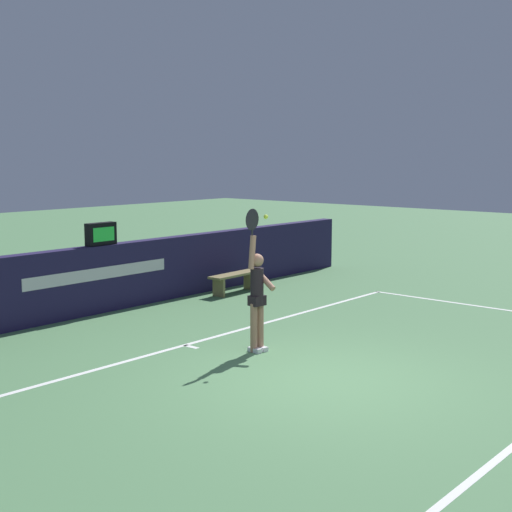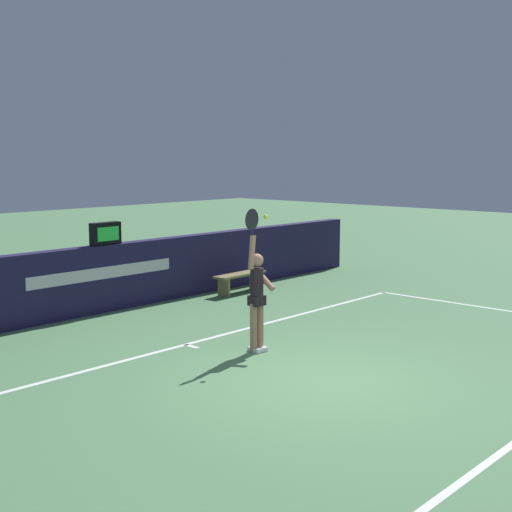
{
  "view_description": "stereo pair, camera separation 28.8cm",
  "coord_description": "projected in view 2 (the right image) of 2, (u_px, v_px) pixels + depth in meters",
  "views": [
    {
      "loc": [
        -7.91,
        -5.52,
        3.11
      ],
      "look_at": [
        0.59,
        1.78,
        1.52
      ],
      "focal_mm": 50.08,
      "sensor_mm": 36.0,
      "label": 1
    },
    {
      "loc": [
        -7.72,
        -5.74,
        3.11
      ],
      "look_at": [
        0.59,
        1.78,
        1.52
      ],
      "focal_mm": 50.08,
      "sensor_mm": 36.0,
      "label": 2
    }
  ],
  "objects": [
    {
      "name": "back_wall",
      "position": [
        76.0,
        282.0,
        13.77
      ],
      "size": [
        17.03,
        0.3,
        1.34
      ],
      "color": "#201941",
      "rests_on": "ground"
    },
    {
      "name": "court_lines",
      "position": [
        322.0,
        380.0,
        9.92
      ],
      "size": [
        12.3,
        5.78,
        0.0
      ],
      "color": "white",
      "rests_on": "ground"
    },
    {
      "name": "courtside_bench_near",
      "position": [
        240.0,
        278.0,
        16.18
      ],
      "size": [
        1.44,
        0.42,
        0.45
      ],
      "color": "olive",
      "rests_on": "ground"
    },
    {
      "name": "tennis_player",
      "position": [
        257.0,
        293.0,
        11.27
      ],
      "size": [
        0.42,
        0.45,
        2.3
      ],
      "color": "#A7745B",
      "rests_on": "ground"
    },
    {
      "name": "speed_display",
      "position": [
        105.0,
        234.0,
        14.17
      ],
      "size": [
        0.65,
        0.19,
        0.45
      ],
      "color": "black",
      "rests_on": "back_wall"
    },
    {
      "name": "ground_plane",
      "position": [
        323.0,
        381.0,
        9.91
      ],
      "size": [
        60.0,
        60.0,
        0.0
      ],
      "primitive_type": "plane",
      "color": "#508051"
    },
    {
      "name": "tennis_ball",
      "position": [
        266.0,
        217.0,
        11.07
      ],
      "size": [
        0.07,
        0.07,
        0.07
      ],
      "color": "#C7E734"
    }
  ]
}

